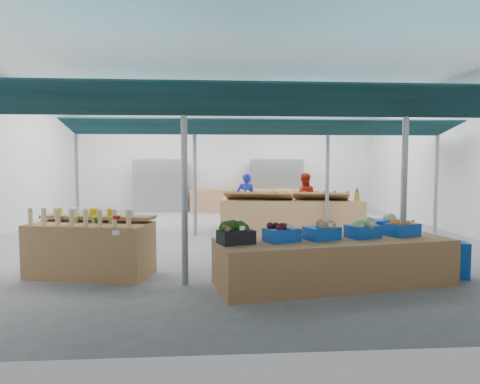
{
  "coord_description": "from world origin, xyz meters",
  "views": [
    {
      "loc": [
        -0.6,
        -10.64,
        1.92
      ],
      "look_at": [
        0.03,
        -1.6,
        1.29
      ],
      "focal_mm": 32.0,
      "sensor_mm": 36.0,
      "label": 1
    }
  ],
  "objects_px": {
    "fruit_counter": "(292,215)",
    "crate_stack": "(451,260)",
    "veg_counter": "(333,261)",
    "bottle_shelf": "(92,247)",
    "vendor_right": "(304,199)",
    "vendor_left": "(246,199)"
  },
  "relations": [
    {
      "from": "veg_counter",
      "to": "vendor_right",
      "type": "relative_size",
      "value": 2.32
    },
    {
      "from": "bottle_shelf",
      "to": "crate_stack",
      "type": "distance_m",
      "value": 6.04
    },
    {
      "from": "vendor_left",
      "to": "vendor_right",
      "type": "distance_m",
      "value": 1.8
    },
    {
      "from": "bottle_shelf",
      "to": "vendor_right",
      "type": "bearing_deg",
      "value": 61.93
    },
    {
      "from": "fruit_counter",
      "to": "crate_stack",
      "type": "height_order",
      "value": "fruit_counter"
    },
    {
      "from": "crate_stack",
      "to": "vendor_right",
      "type": "xyz_separation_m",
      "value": [
        -1.09,
        6.26,
        0.49
      ]
    },
    {
      "from": "vendor_left",
      "to": "vendor_right",
      "type": "height_order",
      "value": "same"
    },
    {
      "from": "fruit_counter",
      "to": "crate_stack",
      "type": "relative_size",
      "value": 6.6
    },
    {
      "from": "bottle_shelf",
      "to": "veg_counter",
      "type": "xyz_separation_m",
      "value": [
        3.95,
        -0.79,
        -0.12
      ]
    },
    {
      "from": "crate_stack",
      "to": "vendor_right",
      "type": "height_order",
      "value": "vendor_right"
    },
    {
      "from": "bottle_shelf",
      "to": "vendor_left",
      "type": "bearing_deg",
      "value": 74.06
    },
    {
      "from": "veg_counter",
      "to": "bottle_shelf",
      "type": "bearing_deg",
      "value": 158.26
    },
    {
      "from": "fruit_counter",
      "to": "crate_stack",
      "type": "distance_m",
      "value": 5.43
    },
    {
      "from": "crate_stack",
      "to": "bottle_shelf",
      "type": "bearing_deg",
      "value": 174.49
    },
    {
      "from": "veg_counter",
      "to": "vendor_left",
      "type": "xyz_separation_m",
      "value": [
        -0.83,
        6.47,
        0.44
      ]
    },
    {
      "from": "vendor_right",
      "to": "bottle_shelf",
      "type": "bearing_deg",
      "value": 56.81
    },
    {
      "from": "bottle_shelf",
      "to": "vendor_left",
      "type": "relative_size",
      "value": 1.36
    },
    {
      "from": "fruit_counter",
      "to": "vendor_left",
      "type": "relative_size",
      "value": 2.5
    },
    {
      "from": "veg_counter",
      "to": "vendor_right",
      "type": "distance_m",
      "value": 6.56
    },
    {
      "from": "veg_counter",
      "to": "crate_stack",
      "type": "xyz_separation_m",
      "value": [
        2.06,
        0.21,
        -0.06
      ]
    },
    {
      "from": "fruit_counter",
      "to": "vendor_left",
      "type": "xyz_separation_m",
      "value": [
        -1.2,
        1.1,
        0.37
      ]
    },
    {
      "from": "veg_counter",
      "to": "crate_stack",
      "type": "bearing_deg",
      "value": -4.46
    }
  ]
}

